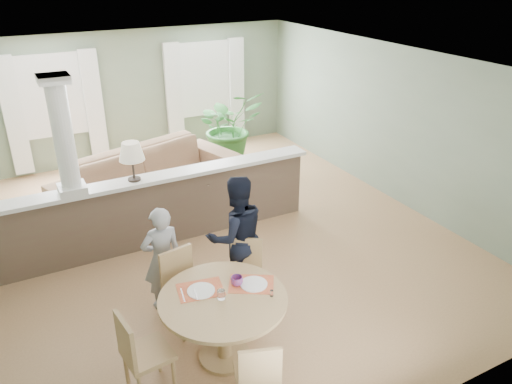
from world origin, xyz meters
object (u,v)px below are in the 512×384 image
chair_far_man (245,271)px  chair_near (258,375)px  child_person (162,258)px  sofa (150,179)px  chair_side (140,352)px  dining_table (224,310)px  man_person (237,236)px  chair_far_boy (183,286)px  houseplant (229,126)px

chair_far_man → chair_near: 1.70m
chair_near → child_person: size_ratio=0.66×
sofa → chair_side: bearing=-125.1°
dining_table → child_person: 1.22m
chair_far_man → man_person: 0.46m
sofa → man_person: bearing=-102.5°
chair_near → chair_far_boy: bearing=-66.0°
child_person → chair_near: bearing=96.7°
chair_far_boy → chair_side: chair_far_boy is taller
sofa → chair_far_man: sofa is taller
chair_side → man_person: bearing=-61.8°
houseplant → chair_far_boy: (-2.75, -4.59, -0.23)m
chair_far_boy → houseplant: bearing=48.4°
chair_far_man → sofa: bearing=128.0°
chair_far_boy → chair_far_man: 0.80m
sofa → chair_side: size_ratio=3.38×
child_person → man_person: 0.96m
chair_near → man_person: 2.04m
dining_table → chair_near: dining_table is taller
dining_table → chair_far_boy: 0.77m
dining_table → child_person: child_person is taller
sofa → chair_far_boy: chair_far_boy is taller
chair_far_man → man_person: man_person is taller
sofa → child_person: child_person is taller
houseplant → dining_table: bearing=-115.6°
chair_far_boy → chair_far_man: size_ratio=1.08×
chair_far_boy → man_person: bearing=9.1°
houseplant → child_person: houseplant is taller
chair_side → chair_near: bearing=-138.0°
man_person → chair_far_man: bearing=86.6°
man_person → dining_table: bearing=62.0°
dining_table → chair_side: size_ratio=1.39×
houseplant → man_person: (-1.90, -4.28, 0.05)m
sofa → man_person: (0.23, -3.02, 0.34)m
sofa → chair_far_boy: (-0.61, -3.33, 0.06)m
chair_near → child_person: bearing=-64.6°
houseplant → child_person: bearing=-124.4°
chair_near → chair_far_man: bearing=-94.0°
dining_table → chair_far_boy: size_ratio=1.38×
chair_near → chair_side: bearing=-22.3°
chair_near → chair_side: chair_side is taller
chair_far_boy → man_person: man_person is taller
houseplant → chair_far_man: 5.01m
dining_table → chair_near: bearing=-92.8°
chair_side → child_person: bearing=-34.3°
chair_far_boy → chair_near: chair_far_boy is taller
child_person → chair_side: bearing=62.7°
houseplant → chair_side: houseplant is taller
sofa → dining_table: size_ratio=2.44×
houseplant → chair_near: houseplant is taller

